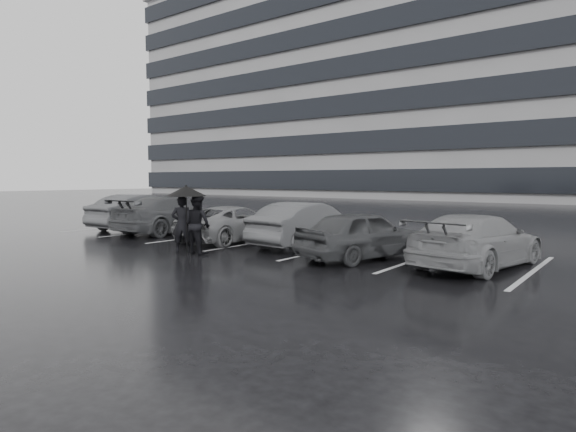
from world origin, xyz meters
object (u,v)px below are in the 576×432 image
(car_east, at_px, (477,241))
(pedestrian_right, at_px, (197,224))
(car_main, at_px, (363,235))
(car_west_b, at_px, (235,223))
(pedestrian_left, at_px, (182,224))
(car_west_c, at_px, (173,215))
(car_west_a, at_px, (307,224))
(car_west_d, at_px, (141,212))

(car_east, relative_size, pedestrian_right, 2.64)
(car_main, relative_size, pedestrian_right, 2.27)
(pedestrian_right, bearing_deg, car_west_b, -64.16)
(pedestrian_left, bearing_deg, car_west_c, -78.79)
(car_main, height_order, pedestrian_right, pedestrian_right)
(car_west_b, bearing_deg, car_main, 170.47)
(pedestrian_left, bearing_deg, car_east, 157.79)
(car_west_a, distance_m, car_west_c, 6.39)
(car_west_b, bearing_deg, car_west_a, -173.95)
(car_west_a, bearing_deg, car_west_d, 2.41)
(car_main, bearing_deg, car_east, -150.67)
(car_west_b, relative_size, pedestrian_left, 2.63)
(car_west_d, relative_size, pedestrian_right, 2.65)
(car_west_d, bearing_deg, car_east, 173.80)
(car_main, xyz_separation_m, pedestrian_right, (-4.18, -2.08, 0.19))
(car_main, distance_m, pedestrian_left, 5.23)
(car_west_b, distance_m, pedestrian_right, 3.02)
(car_west_a, height_order, car_east, car_west_a)
(car_west_d, xyz_separation_m, pedestrian_left, (6.51, -3.26, 0.09))
(car_west_c, xyz_separation_m, pedestrian_right, (4.81, -3.04, 0.13))
(car_west_b, height_order, pedestrian_left, pedestrian_left)
(car_west_a, bearing_deg, car_east, 177.46)
(car_main, distance_m, car_east, 2.84)
(car_east, distance_m, pedestrian_right, 7.47)
(car_west_d, bearing_deg, pedestrian_left, 149.20)
(pedestrian_right, bearing_deg, car_west_d, -21.52)
(car_west_d, bearing_deg, pedestrian_right, 151.61)
(car_main, xyz_separation_m, pedestrian_left, (-4.76, -2.16, 0.17))
(car_west_a, relative_size, car_west_b, 0.98)
(car_west_c, bearing_deg, pedestrian_left, 141.10)
(car_west_d, distance_m, pedestrian_left, 7.29)
(car_west_b, xyz_separation_m, car_west_d, (-5.90, 0.42, 0.14))
(car_west_a, bearing_deg, car_west_b, 10.76)
(car_west_b, height_order, car_west_c, car_west_c)
(car_west_a, distance_m, car_west_b, 2.79)
(pedestrian_right, bearing_deg, car_west_c, -29.66)
(car_west_b, xyz_separation_m, car_west_c, (-3.62, 0.27, 0.12))
(car_west_d, distance_m, pedestrian_right, 7.77)
(car_west_a, relative_size, car_west_c, 0.85)
(car_west_a, bearing_deg, car_west_c, 3.64)
(car_east, bearing_deg, car_west_c, 6.74)
(car_main, relative_size, car_west_b, 0.89)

